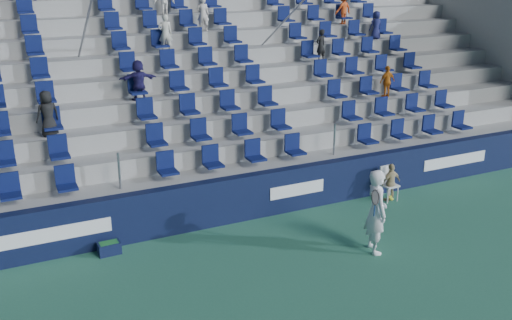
{
  "coord_description": "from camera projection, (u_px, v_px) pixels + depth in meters",
  "views": [
    {
      "loc": [
        -5.5,
        -9.21,
        6.26
      ],
      "look_at": [
        0.2,
        2.8,
        1.7
      ],
      "focal_mm": 40.0,
      "sensor_mm": 36.0,
      "label": 1
    }
  ],
  "objects": [
    {
      "name": "ground",
      "position": [
        304.0,
        275.0,
        12.13
      ],
      "size": [
        70.0,
        70.0,
        0.0
      ],
      "primitive_type": "plane",
      "color": "#2F6F53",
      "rests_on": "ground"
    },
    {
      "name": "line_judge",
      "position": [
        391.0,
        183.0,
        15.79
      ],
      "size": [
        0.66,
        0.32,
        1.09
      ],
      "primitive_type": "imported",
      "rotation": [
        0.0,
        0.0,
        3.23
      ],
      "color": "tan",
      "rests_on": "ground"
    },
    {
      "name": "grandstand",
      "position": [
        178.0,
        99.0,
        18.47
      ],
      "size": [
        24.0,
        8.17,
        6.63
      ],
      "color": "#969691",
      "rests_on": "ground"
    },
    {
      "name": "sponsor_wall",
      "position": [
        243.0,
        198.0,
        14.62
      ],
      "size": [
        24.0,
        0.32,
        1.2
      ],
      "color": "#0E1534",
      "rests_on": "ground"
    },
    {
      "name": "tennis_player",
      "position": [
        376.0,
        211.0,
        12.85
      ],
      "size": [
        0.72,
        0.82,
        1.99
      ],
      "color": "white",
      "rests_on": "ground"
    },
    {
      "name": "ball_bin",
      "position": [
        109.0,
        247.0,
        12.99
      ],
      "size": [
        0.51,
        0.34,
        0.28
      ],
      "color": "#0E1535",
      "rests_on": "ground"
    },
    {
      "name": "line_judge_chair",
      "position": [
        387.0,
        180.0,
        15.91
      ],
      "size": [
        0.45,
        0.46,
        0.97
      ],
      "color": "white",
      "rests_on": "ground"
    }
  ]
}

